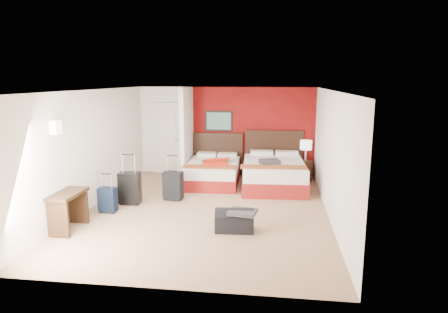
% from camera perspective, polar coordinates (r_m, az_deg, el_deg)
% --- Properties ---
extents(ground, '(6.50, 6.50, 0.00)m').
position_cam_1_polar(ground, '(8.46, -2.50, -7.66)').
color(ground, tan).
rests_on(ground, ground).
extents(room_walls, '(5.02, 6.52, 2.50)m').
position_cam_1_polar(room_walls, '(9.83, -9.21, 2.41)').
color(room_walls, white).
rests_on(room_walls, ground).
extents(red_accent_panel, '(3.50, 0.04, 2.50)m').
position_cam_1_polar(red_accent_panel, '(11.23, 4.09, 3.57)').
color(red_accent_panel, maroon).
rests_on(red_accent_panel, ground).
extents(partition_wall, '(0.12, 1.20, 2.50)m').
position_cam_1_polar(partition_wall, '(10.87, -5.38, 3.29)').
color(partition_wall, silver).
rests_on(partition_wall, ground).
extents(entry_door, '(0.82, 0.06, 2.05)m').
position_cam_1_polar(entry_door, '(11.65, -8.32, 2.63)').
color(entry_door, silver).
rests_on(entry_door, ground).
extents(bed_left, '(1.39, 1.94, 0.57)m').
position_cam_1_polar(bed_left, '(10.43, -1.60, -2.40)').
color(bed_left, white).
rests_on(bed_left, ground).
extents(bed_right, '(1.66, 2.28, 0.66)m').
position_cam_1_polar(bed_right, '(10.17, 7.14, -2.57)').
color(bed_right, white).
rests_on(bed_right, ground).
extents(red_suitcase_open, '(0.85, 0.98, 0.10)m').
position_cam_1_polar(red_suitcase_open, '(10.24, -1.15, -0.72)').
color(red_suitcase_open, red).
rests_on(red_suitcase_open, bed_left).
extents(jacket_bundle, '(0.56, 0.50, 0.11)m').
position_cam_1_polar(jacket_bundle, '(9.79, 6.59, -0.78)').
color(jacket_bundle, '#3B3B40').
rests_on(jacket_bundle, bed_right).
extents(nightstand, '(0.40, 0.40, 0.53)m').
position_cam_1_polar(nightstand, '(11.03, 11.59, -1.96)').
color(nightstand, black).
rests_on(nightstand, ground).
extents(table_lamp, '(0.36, 0.36, 0.56)m').
position_cam_1_polar(table_lamp, '(10.92, 11.70, 0.83)').
color(table_lamp, silver).
rests_on(table_lamp, nightstand).
extents(suitcase_black, '(0.47, 0.31, 0.68)m').
position_cam_1_polar(suitcase_black, '(8.96, -13.41, -4.59)').
color(suitcase_black, black).
rests_on(suitcase_black, ground).
extents(suitcase_charcoal, '(0.45, 0.31, 0.63)m').
position_cam_1_polar(suitcase_charcoal, '(9.10, -7.34, -4.32)').
color(suitcase_charcoal, black).
rests_on(suitcase_charcoal, ground).
extents(suitcase_navy, '(0.37, 0.23, 0.50)m').
position_cam_1_polar(suitcase_navy, '(8.57, -16.41, -6.14)').
color(suitcase_navy, black).
rests_on(suitcase_navy, ground).
extents(duffel_bag, '(0.72, 0.42, 0.35)m').
position_cam_1_polar(duffel_bag, '(7.27, 1.52, -9.38)').
color(duffel_bag, black).
rests_on(duffel_bag, ground).
extents(jacket_draped, '(0.54, 0.48, 0.06)m').
position_cam_1_polar(jacket_draped, '(7.14, 2.70, -7.99)').
color(jacket_draped, '#39393E').
rests_on(jacket_draped, duffel_bag).
extents(desk, '(0.44, 0.86, 0.71)m').
position_cam_1_polar(desk, '(7.79, -21.47, -7.36)').
color(desk, '#321F10').
rests_on(desk, ground).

